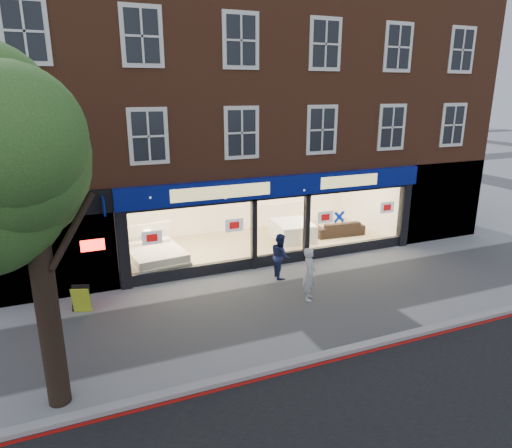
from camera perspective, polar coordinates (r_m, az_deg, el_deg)
ground at (r=14.39m, az=8.36°, el=-9.02°), size 120.00×120.00×0.00m
kerb_line at (r=12.16m, az=16.06°, el=-14.56°), size 60.00×0.10×0.01m
kerb_stone at (r=12.27m, az=15.49°, el=-13.93°), size 60.00×0.25×0.12m
showroom_floor at (r=18.71m, az=0.15°, el=-2.58°), size 11.00×4.50×0.10m
building at (r=19.27m, az=-1.92°, el=17.98°), size 19.00×8.26×10.30m
street_tree at (r=8.98m, az=-27.20°, el=6.97°), size 4.00×3.20×6.60m
display_bed at (r=16.61m, az=-12.50°, el=-3.97°), size 2.16×2.50×1.30m
bedside_table at (r=17.40m, az=-13.25°, el=-3.38°), size 0.57×0.57×0.55m
mattress_stack at (r=19.21m, az=4.59°, el=-0.82°), size 1.64×2.00×0.74m
sofa at (r=20.01m, az=10.31°, el=-0.50°), size 2.19×1.00×0.62m
a_board at (r=14.12m, az=-21.03°, el=-8.77°), size 0.59×0.48×0.79m
pedestrian_grey at (r=13.87m, az=6.68°, el=-6.22°), size 0.65×0.72×1.65m
pedestrian_blue at (r=15.43m, az=3.06°, el=-3.97°), size 0.68×0.82×1.54m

